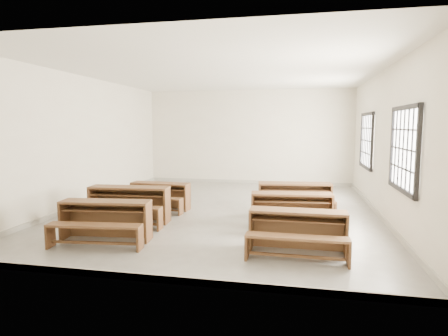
% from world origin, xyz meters
% --- Properties ---
extents(room, '(8.50, 8.50, 3.20)m').
position_xyz_m(room, '(0.09, 0.00, 2.14)').
color(room, gray).
rests_on(room, ground).
extents(desk_set_0, '(1.63, 0.96, 0.70)m').
position_xyz_m(desk_set_0, '(-1.55, -2.77, 0.41)').
color(desk_set_0, brown).
rests_on(desk_set_0, ground).
extents(desk_set_1, '(1.70, 0.96, 0.74)m').
position_xyz_m(desk_set_1, '(-1.70, -1.53, 0.43)').
color(desk_set_1, brown).
rests_on(desk_set_1, ground).
extents(desk_set_2, '(1.46, 0.83, 0.64)m').
position_xyz_m(desk_set_2, '(-1.51, -0.27, 0.37)').
color(desk_set_2, brown).
rests_on(desk_set_2, ground).
extents(desk_set_3, '(1.51, 0.80, 0.68)m').
position_xyz_m(desk_set_3, '(1.72, -2.76, 0.39)').
color(desk_set_3, brown).
rests_on(desk_set_3, ground).
extents(desk_set_4, '(1.62, 0.95, 0.70)m').
position_xyz_m(desk_set_4, '(1.61, -1.38, 0.41)').
color(desk_set_4, brown).
rests_on(desk_set_4, ground).
extents(desk_set_5, '(1.70, 1.02, 0.72)m').
position_xyz_m(desk_set_5, '(1.65, -0.21, 0.42)').
color(desk_set_5, brown).
rests_on(desk_set_5, ground).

